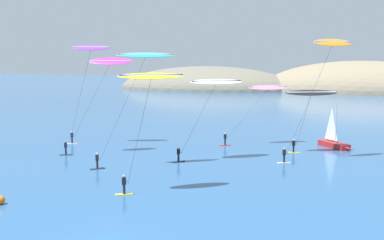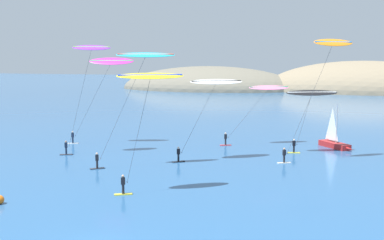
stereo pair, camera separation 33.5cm
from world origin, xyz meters
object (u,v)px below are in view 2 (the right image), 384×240
(kitesurfer_cyan, at_px, (142,64))
(kitesurfer_magenta, at_px, (109,66))
(kitesurfer_black, at_px, (311,97))
(kitesurfer_purple, at_px, (89,56))
(kitesurfer_orange, at_px, (329,53))
(kitesurfer_yellow, at_px, (149,84))
(marker_buoy, at_px, (0,200))
(kitesurfer_white, at_px, (214,86))
(kitesurfer_pink, at_px, (265,92))
(sailboat_near, at_px, (336,143))

(kitesurfer_cyan, xyz_separation_m, kitesurfer_magenta, (-10.14, 11.36, -0.43))
(kitesurfer_black, relative_size, kitesurfer_purple, 0.59)
(kitesurfer_cyan, bearing_deg, kitesurfer_orange, 27.94)
(kitesurfer_black, xyz_separation_m, kitesurfer_yellow, (-10.99, -22.60, 2.42))
(kitesurfer_orange, bearing_deg, kitesurfer_purple, -168.93)
(kitesurfer_purple, bearing_deg, kitesurfer_yellow, -44.35)
(kitesurfer_cyan, xyz_separation_m, kitesurfer_black, (15.84, 13.59, -3.96))
(kitesurfer_orange, distance_m, marker_buoy, 36.15)
(kitesurfer_magenta, xyz_separation_m, kitesurfer_purple, (1.36, -7.05, 1.27))
(kitesurfer_cyan, bearing_deg, kitesurfer_magenta, 131.73)
(kitesurfer_cyan, height_order, kitesurfer_white, kitesurfer_cyan)
(kitesurfer_white, bearing_deg, marker_buoy, -117.05)
(kitesurfer_pink, height_order, kitesurfer_magenta, kitesurfer_magenta)
(kitesurfer_magenta, distance_m, kitesurfer_yellow, 25.32)
(kitesurfer_magenta, bearing_deg, kitesurfer_yellow, -53.66)
(kitesurfer_black, height_order, kitesurfer_pink, kitesurfer_pink)
(kitesurfer_purple, height_order, kitesurfer_yellow, kitesurfer_purple)
(kitesurfer_pink, height_order, marker_buoy, kitesurfer_pink)
(sailboat_near, bearing_deg, kitesurfer_pink, -178.56)
(kitesurfer_purple, relative_size, marker_buoy, 18.65)
(kitesurfer_orange, height_order, kitesurfer_purple, kitesurfer_orange)
(kitesurfer_purple, bearing_deg, kitesurfer_black, 20.66)
(kitesurfer_pink, xyz_separation_m, kitesurfer_yellow, (-4.78, -26.64, 2.23))
(sailboat_near, distance_m, kitesurfer_pink, 11.18)
(sailboat_near, bearing_deg, kitesurfer_black, -124.82)
(kitesurfer_pink, height_order, kitesurfer_yellow, kitesurfer_yellow)
(sailboat_near, relative_size, kitesurfer_black, 0.74)
(kitesurfer_white, relative_size, kitesurfer_orange, 0.67)
(sailboat_near, bearing_deg, marker_buoy, -125.10)
(kitesurfer_black, distance_m, marker_buoy, 36.64)
(kitesurfer_cyan, height_order, marker_buoy, kitesurfer_cyan)
(kitesurfer_white, relative_size, kitesurfer_magenta, 0.79)
(kitesurfer_white, distance_m, kitesurfer_magenta, 17.33)
(kitesurfer_white, bearing_deg, kitesurfer_pink, 73.58)
(sailboat_near, bearing_deg, kitesurfer_yellow, -117.44)
(kitesurfer_black, xyz_separation_m, kitesurfer_magenta, (-25.98, -2.23, 3.52))
(kitesurfer_black, bearing_deg, sailboat_near, 55.18)
(kitesurfer_yellow, bearing_deg, kitesurfer_magenta, 126.34)
(kitesurfer_pink, height_order, kitesurfer_white, kitesurfer_white)
(kitesurfer_orange, height_order, marker_buoy, kitesurfer_orange)
(kitesurfer_white, height_order, kitesurfer_orange, kitesurfer_orange)
(kitesurfer_cyan, xyz_separation_m, kitesurfer_white, (6.13, 5.72, -2.46))
(kitesurfer_cyan, bearing_deg, kitesurfer_white, 43.06)
(sailboat_near, relative_size, kitesurfer_cyan, 0.47)
(kitesurfer_white, xyz_separation_m, kitesurfer_purple, (-14.90, -1.41, 3.30))
(kitesurfer_cyan, relative_size, kitesurfer_white, 1.32)
(kitesurfer_black, bearing_deg, kitesurfer_magenta, -175.10)
(kitesurfer_orange, height_order, kitesurfer_yellow, kitesurfer_orange)
(kitesurfer_cyan, bearing_deg, sailboat_near, 43.51)
(kitesurfer_white, relative_size, marker_buoy, 13.09)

